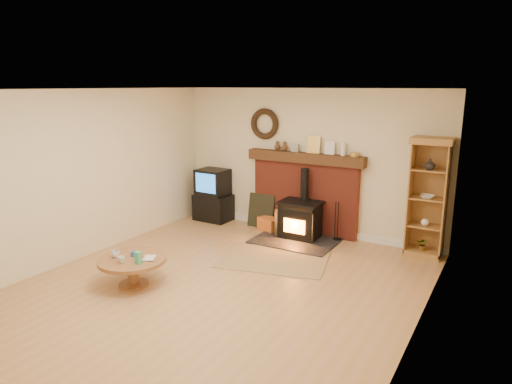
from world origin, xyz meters
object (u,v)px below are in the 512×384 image
Objects in this scene: wood_stove at (299,221)px; coffee_table at (132,263)px; tv_unit at (213,196)px; curio_cabinet at (428,198)px.

coffee_table is at bearing -111.65° from wood_stove.
tv_unit is (-1.99, 0.20, 0.17)m from wood_stove.
tv_unit is 1.13× the size of coffee_table.
wood_stove is 1.53× the size of coffee_table.
curio_cabinet is (2.04, 0.28, 0.62)m from wood_stove.
wood_stove reaches higher than coffee_table.
wood_stove is at bearing -172.07° from curio_cabinet.
curio_cabinet is 2.07× the size of coffee_table.
tv_unit is at bearing 174.28° from wood_stove.
coffee_table is at bearing -74.57° from tv_unit.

